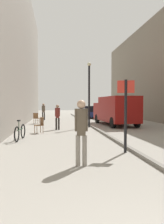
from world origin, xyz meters
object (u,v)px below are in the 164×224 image
Objects in this scene: pedestrian_mid_block at (57,115)px; bicycle_leaning at (20,132)px; pedestrian_main_foreground at (43,110)px; street_sign_post at (126,109)px; pedestrian_far_crossing at (81,128)px; parked_car at (89,112)px; delivery_van at (115,110)px; cafe_chair_near_window at (36,117)px; lamp_post at (89,90)px; cafe_chair_by_doorway at (40,124)px.

bicycle_leaning is at bearing -110.78° from pedestrian_mid_block.
pedestrian_main_foreground is 15.45m from street_sign_post.
pedestrian_main_foreground is 0.99× the size of bicycle_leaning.
pedestrian_far_crossing is 19.41m from parked_car.
delivery_van is 6.77m from cafe_chair_near_window.
lamp_post is (-1.73, -9.77, 2.01)m from parked_car.
lamp_post reaches higher than cafe_chair_near_window.
street_sign_post is at bearing -96.27° from parked_car.
pedestrian_far_crossing reaches higher than cafe_chair_near_window.
pedestrian_far_crossing reaches higher than bicycle_leaning.
pedestrian_main_foreground is 0.31× the size of delivery_van.
pedestrian_mid_block is at bearing -157.80° from delivery_van.
bicycle_leaning is at bearing 134.97° from cafe_chair_by_doorway.
pedestrian_mid_block reaches higher than cafe_chair_by_doorway.
pedestrian_main_foreground is 6.02m from parked_car.
street_sign_post is 1.47× the size of bicycle_leaning.
bicycle_leaning reaches higher than cafe_chair_by_doorway.
bicycle_leaning is (-6.56, -5.98, -0.86)m from delivery_van.
cafe_chair_by_doorway is (-3.33, 5.38, -1.00)m from street_sign_post.
bicycle_leaning is 1.88× the size of cafe_chair_by_doorway.
pedestrian_mid_block is 0.29× the size of delivery_van.
cafe_chair_by_doorway is at bearing -120.61° from pedestrian_mid_block.
pedestrian_far_crossing reaches higher than pedestrian_mid_block.
lamp_post reaches higher than street_sign_post.
lamp_post is at bearing -100.52° from parked_car.
parked_car is at bearing 90.05° from delivery_van.
pedestrian_mid_block is 4.65m from cafe_chair_near_window.
pedestrian_far_crossing is 0.39× the size of lamp_post.
pedestrian_far_crossing is at bearing -101.21° from lamp_post.
lamp_post is (0.07, 7.94, 1.18)m from street_sign_post.
delivery_van is at bearing 32.45° from pedestrian_mid_block.
lamp_post is 5.06× the size of cafe_chair_by_doorway.
bicycle_leaning is (-4.21, -4.82, -2.34)m from lamp_post.
parked_car is 4.48× the size of cafe_chair_by_doorway.
lamp_post is at bearing -16.51° from cafe_chair_near_window.
bicycle_leaning is at bearing -112.61° from parked_car.
parked_car is 4.48× the size of cafe_chair_near_window.
parked_car is at bearing 74.90° from bicycle_leaning.
pedestrian_far_crossing is 0.71× the size of street_sign_post.
lamp_post is at bearing -157.80° from delivery_van.
pedestrian_far_crossing is at bearing -55.20° from bicycle_leaning.
pedestrian_mid_block is at bearing -57.36° from street_sign_post.
cafe_chair_by_doorway is (0.25, -9.65, -0.47)m from pedestrian_main_foreground.
delivery_van is at bearing -57.39° from pedestrian_main_foreground.
street_sign_post reaches higher than bicycle_leaning.
delivery_van is (6.00, -5.92, 0.22)m from pedestrian_main_foreground.
pedestrian_main_foreground reaches higher than pedestrian_mid_block.
pedestrian_main_foreground is at bearing 104.82° from cafe_chair_near_window.
delivery_van is 1.20× the size of lamp_post.
cafe_chair_near_window is at bearing -55.99° from street_sign_post.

